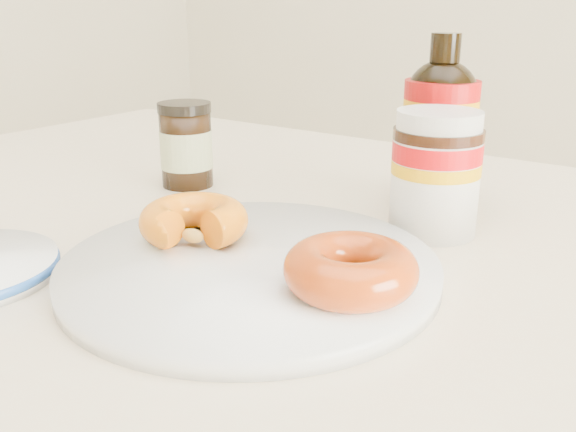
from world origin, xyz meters
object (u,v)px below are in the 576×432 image
Objects in this scene: donut_whole at (351,269)px; syrup_bottle at (440,121)px; donut_bitten at (194,221)px; dark_jar at (186,146)px; nutella_jar at (436,168)px; dining_table at (332,362)px; plate at (250,267)px.

syrup_bottle is at bearing 101.21° from donut_whole.
syrup_bottle reaches higher than donut_whole.
donut_bitten is 0.98× the size of donut_whole.
donut_whole is 0.97× the size of dark_jar.
dark_jar reaches higher than donut_bitten.
dark_jar is at bearing -176.62° from nutella_jar.
donut_bitten is 0.21m from dark_jar.
dark_jar is at bearing -158.54° from syrup_bottle.
dining_table is 0.16m from donut_bitten.
syrup_bottle reaches higher than dark_jar.
donut_whole is at bearing -84.16° from nutella_jar.
plate is 3.16× the size of donut_whole.
dark_jar reaches higher than donut_whole.
dining_table is at bearing 32.97° from donut_bitten.
dark_jar reaches higher than dining_table.
dark_jar is at bearing 152.31° from donut_whole.
dining_table is 0.11m from plate.
donut_bitten is at bearing -44.36° from dark_jar.
dark_jar reaches higher than plate.
nutella_jar is at bearing 78.09° from dining_table.
syrup_bottle is at bearing 21.46° from dark_jar.
donut_bitten is (-0.11, -0.04, 0.11)m from dining_table.
syrup_bottle reaches higher than plate.
donut_whole is at bearing -3.05° from plate.
dining_table is 0.27m from syrup_bottle.
nutella_jar is 0.29m from dark_jar.
syrup_bottle is at bearing 81.35° from plate.
dining_table is 15.68× the size of donut_bitten.
donut_whole is 0.35m from dark_jar.
dining_table is at bearing -88.04° from syrup_bottle.
dining_table is 12.64× the size of nutella_jar.
donut_whole reaches higher than dining_table.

